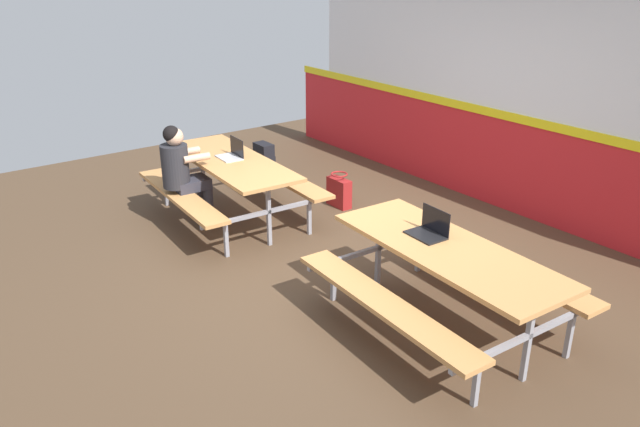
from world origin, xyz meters
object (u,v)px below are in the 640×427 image
(picnic_table_left, at_px, (232,173))
(laptop_silver, at_px, (232,154))
(laptop_dark, at_px, (429,230))
(backpack_dark, at_px, (264,159))
(picnic_table_right, at_px, (446,265))
(tote_bag_bright, at_px, (339,192))
(student_nearer, at_px, (182,169))

(picnic_table_left, height_order, laptop_silver, laptop_silver)
(picnic_table_left, xyz_separation_m, laptop_silver, (-0.05, 0.04, 0.21))
(laptop_dark, relative_size, backpack_dark, 0.75)
(picnic_table_right, bearing_deg, backpack_dark, 167.63)
(picnic_table_right, bearing_deg, tote_bag_bright, 159.27)
(student_nearer, relative_size, laptop_silver, 3.64)
(picnic_table_right, relative_size, laptop_silver, 6.38)
(backpack_dark, relative_size, tote_bag_bright, 1.02)
(backpack_dark, height_order, tote_bag_bright, backpack_dark)
(laptop_silver, bearing_deg, picnic_table_left, -40.23)
(picnic_table_left, bearing_deg, laptop_dark, 6.07)
(laptop_silver, relative_size, laptop_dark, 1.00)
(laptop_dark, xyz_separation_m, backpack_dark, (-4.02, 0.89, -0.57))
(picnic_table_left, bearing_deg, student_nearer, -102.29)
(laptop_dark, bearing_deg, student_nearer, -163.85)
(student_nearer, height_order, laptop_silver, student_nearer)
(tote_bag_bright, bearing_deg, laptop_silver, -111.49)
(picnic_table_left, relative_size, tote_bag_bright, 4.93)
(picnic_table_left, relative_size, laptop_silver, 6.38)
(picnic_table_left, relative_size, student_nearer, 1.76)
(student_nearer, distance_m, backpack_dark, 2.11)
(picnic_table_left, relative_size, backpack_dark, 4.82)
(picnic_table_left, bearing_deg, laptop_silver, 139.77)
(picnic_table_left, xyz_separation_m, student_nearer, (-0.12, -0.55, 0.13))
(picnic_table_left, bearing_deg, tote_bag_bright, 71.07)
(laptop_silver, bearing_deg, tote_bag_bright, 68.51)
(student_nearer, height_order, backpack_dark, student_nearer)
(laptop_silver, bearing_deg, backpack_dark, 135.32)
(picnic_table_right, xyz_separation_m, backpack_dark, (-4.28, 0.94, -0.36))
(backpack_dark, bearing_deg, tote_bag_bright, 2.20)
(laptop_silver, distance_m, laptop_dark, 2.88)
(laptop_silver, xyz_separation_m, laptop_dark, (2.86, 0.26, 0.00))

